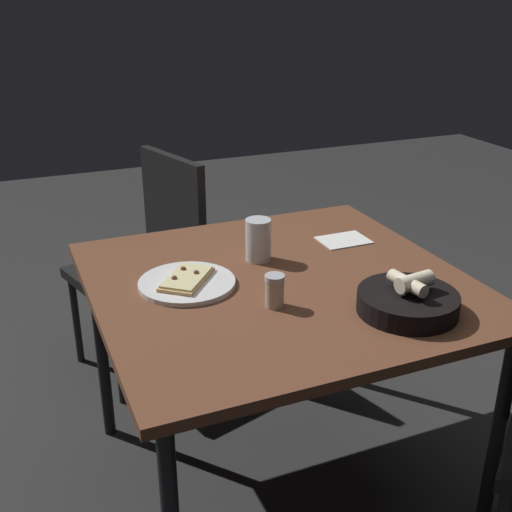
% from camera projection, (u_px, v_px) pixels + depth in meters
% --- Properties ---
extents(ground, '(8.00, 8.00, 0.00)m').
position_uv_depth(ground, '(276.00, 478.00, 2.11)').
color(ground, '#2D2D2D').
extents(dining_table, '(1.04, 1.01, 0.73)m').
position_uv_depth(dining_table, '(279.00, 298.00, 1.84)').
color(dining_table, brown).
rests_on(dining_table, ground).
extents(pizza_plate, '(0.27, 0.27, 0.04)m').
position_uv_depth(pizza_plate, '(187.00, 282.00, 1.78)').
color(pizza_plate, white).
rests_on(pizza_plate, dining_table).
extents(bread_basket, '(0.26, 0.26, 0.11)m').
position_uv_depth(bread_basket, '(407.00, 301.00, 1.63)').
color(bread_basket, black).
rests_on(bread_basket, dining_table).
extents(beer_glass, '(0.08, 0.08, 0.13)m').
position_uv_depth(beer_glass, '(257.00, 243.00, 1.93)').
color(beer_glass, silver).
rests_on(beer_glass, dining_table).
extents(pepper_shaker, '(0.05, 0.05, 0.09)m').
position_uv_depth(pepper_shaker, '(275.00, 292.00, 1.65)').
color(pepper_shaker, '#BFB299').
rests_on(pepper_shaker, dining_table).
extents(napkin, '(0.16, 0.12, 0.00)m').
position_uv_depth(napkin, '(344.00, 240.00, 2.09)').
color(napkin, white).
rests_on(napkin, dining_table).
extents(chair_far, '(0.55, 0.55, 0.88)m').
position_uv_depth(chair_far, '(151.00, 252.00, 2.59)').
color(chair_far, black).
rests_on(chair_far, ground).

